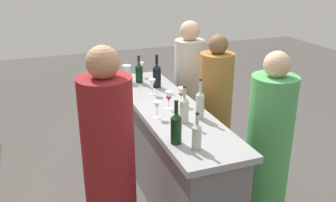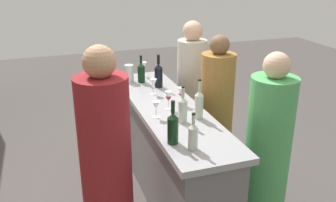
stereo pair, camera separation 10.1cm
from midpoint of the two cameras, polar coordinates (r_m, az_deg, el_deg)
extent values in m
plane|color=#4C4744|center=(3.79, 0.79, -13.69)|extent=(12.00, 12.00, 0.00)
cube|color=slate|center=(3.56, 0.82, -7.99)|extent=(2.08, 0.48, 0.86)
cube|color=#99999E|center=(3.36, 0.86, -1.20)|extent=(2.16, 0.56, 0.05)
cylinder|color=#B7C6B2|center=(2.60, 4.95, -5.74)|extent=(0.07, 0.07, 0.16)
cone|color=#B7C6B2|center=(2.56, 5.02, -3.81)|extent=(0.07, 0.07, 0.03)
cylinder|color=#B7C6B2|center=(2.54, 5.05, -2.80)|extent=(0.02, 0.02, 0.07)
cylinder|color=black|center=(2.52, 5.08, -1.97)|extent=(0.03, 0.03, 0.01)
cylinder|color=black|center=(2.67, 1.83, -4.56)|extent=(0.08, 0.08, 0.19)
cone|color=black|center=(2.62, 1.86, -2.27)|extent=(0.08, 0.08, 0.04)
cylinder|color=black|center=(2.59, 1.88, -1.07)|extent=(0.03, 0.03, 0.08)
cylinder|color=black|center=(2.58, 1.89, -0.10)|extent=(0.03, 0.03, 0.01)
cylinder|color=#B7C6B2|center=(3.00, 3.22, -1.64)|extent=(0.07, 0.07, 0.18)
cone|color=#B7C6B2|center=(2.96, 3.27, 0.31)|extent=(0.07, 0.07, 0.04)
cylinder|color=#B7C6B2|center=(2.94, 3.29, 1.33)|extent=(0.03, 0.03, 0.08)
cylinder|color=black|center=(2.93, 3.31, 2.14)|extent=(0.03, 0.03, 0.01)
cylinder|color=#B7C6B2|center=(3.08, 5.67, -0.90)|extent=(0.07, 0.07, 0.20)
cone|color=#B7C6B2|center=(3.04, 5.75, 1.21)|extent=(0.07, 0.07, 0.04)
cylinder|color=#B7C6B2|center=(3.02, 5.79, 2.31)|extent=(0.02, 0.02, 0.08)
cylinder|color=black|center=(3.01, 5.82, 3.18)|extent=(0.03, 0.03, 0.01)
cylinder|color=black|center=(3.82, -0.68, 3.59)|extent=(0.08, 0.08, 0.20)
cone|color=black|center=(3.78, -0.69, 5.35)|extent=(0.08, 0.08, 0.04)
cylinder|color=black|center=(3.77, -0.70, 6.26)|extent=(0.03, 0.03, 0.09)
cylinder|color=black|center=(3.76, -0.70, 6.98)|extent=(0.03, 0.03, 0.01)
cylinder|color=black|center=(3.99, -3.36, 4.08)|extent=(0.08, 0.08, 0.17)
cone|color=black|center=(3.96, -3.39, 5.52)|extent=(0.08, 0.08, 0.03)
cylinder|color=black|center=(3.94, -3.41, 6.26)|extent=(0.03, 0.03, 0.07)
cylinder|color=black|center=(3.93, -3.42, 6.86)|extent=(0.03, 0.03, 0.01)
cylinder|color=white|center=(3.40, 2.85, -0.49)|extent=(0.07, 0.07, 0.00)
cylinder|color=white|center=(3.38, 2.87, 0.12)|extent=(0.01, 0.01, 0.07)
cone|color=white|center=(3.36, 2.89, 1.39)|extent=(0.06, 0.06, 0.09)
cone|color=maroon|center=(3.37, 2.88, 0.89)|extent=(0.05, 0.05, 0.02)
cylinder|color=white|center=(4.23, -2.99, 3.90)|extent=(0.06, 0.06, 0.00)
cylinder|color=white|center=(4.22, -3.00, 4.40)|extent=(0.01, 0.01, 0.07)
cone|color=white|center=(4.20, -3.02, 5.40)|extent=(0.07, 0.07, 0.08)
cylinder|color=white|center=(3.29, 0.94, -1.19)|extent=(0.06, 0.06, 0.00)
cylinder|color=white|center=(3.28, 0.95, -0.59)|extent=(0.01, 0.01, 0.07)
cone|color=white|center=(3.25, 0.96, 0.73)|extent=(0.06, 0.06, 0.09)
cone|color=maroon|center=(3.26, 0.95, 0.30)|extent=(0.05, 0.05, 0.04)
cylinder|color=white|center=(3.65, -1.44, 1.09)|extent=(0.07, 0.07, 0.00)
cylinder|color=white|center=(3.64, -1.44, 1.62)|extent=(0.01, 0.01, 0.07)
cone|color=white|center=(3.61, -1.45, 2.74)|extent=(0.07, 0.07, 0.08)
cylinder|color=white|center=(3.12, -0.89, -2.49)|extent=(0.06, 0.06, 0.00)
cylinder|color=white|center=(3.11, -0.89, -1.83)|extent=(0.01, 0.01, 0.07)
cone|color=white|center=(3.08, -0.90, -0.64)|extent=(0.07, 0.07, 0.07)
cylinder|color=silver|center=(4.01, -5.22, 4.22)|extent=(0.10, 0.10, 0.18)
cylinder|color=#9E6B33|center=(3.83, 8.09, -2.35)|extent=(0.41, 0.41, 1.30)
sphere|color=brown|center=(3.61, 8.68, 8.46)|extent=(0.19, 0.19, 0.19)
cylinder|color=#4CA559|center=(3.30, 15.81, -7.18)|extent=(0.41, 0.41, 1.28)
sphere|color=#D8AD8C|center=(3.04, 17.18, 5.19)|extent=(0.21, 0.21, 0.21)
cylinder|color=beige|center=(4.32, 4.21, 0.69)|extent=(0.43, 0.43, 1.31)
sphere|color=#D8AD8C|center=(4.12, 4.49, 10.59)|extent=(0.22, 0.22, 0.22)
cylinder|color=maroon|center=(2.79, -8.30, -10.42)|extent=(0.48, 0.48, 1.42)
sphere|color=tan|center=(2.47, -9.29, 5.91)|extent=(0.23, 0.23, 0.23)
camera|label=1|loc=(0.05, -89.13, 0.34)|focal=39.99mm
camera|label=2|loc=(0.05, 90.87, -0.34)|focal=39.99mm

